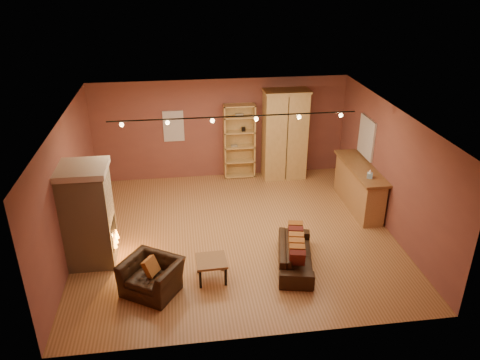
{
  "coord_description": "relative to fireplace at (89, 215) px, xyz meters",
  "views": [
    {
      "loc": [
        -1.15,
        -9.05,
        5.67
      ],
      "look_at": [
        0.12,
        0.2,
        1.25
      ],
      "focal_mm": 35.0,
      "sensor_mm": 36.0,
      "label": 1
    }
  ],
  "objects": [
    {
      "name": "bar_counter",
      "position": [
        6.24,
        1.5,
        -0.5
      ],
      "size": [
        0.61,
        2.29,
        1.09
      ],
      "color": "#AC7F4F",
      "rests_on": "floor"
    },
    {
      "name": "fireplace",
      "position": [
        0.0,
        0.0,
        0.0
      ],
      "size": [
        1.01,
        0.98,
        2.12
      ],
      "color": "tan",
      "rests_on": "floor"
    },
    {
      "name": "bookcase",
      "position": [
        3.53,
        3.74,
        0.02
      ],
      "size": [
        0.87,
        0.34,
        2.13
      ],
      "color": "tan",
      "rests_on": "floor"
    },
    {
      "name": "ceiling",
      "position": [
        3.04,
        0.6,
        1.74
      ],
      "size": [
        7.0,
        7.0,
        0.0
      ],
      "primitive_type": "plane",
      "rotation": [
        3.14,
        0.0,
        0.0
      ],
      "color": "brown",
      "rests_on": "back_wall"
    },
    {
      "name": "floor",
      "position": [
        3.04,
        0.6,
        -1.06
      ],
      "size": [
        7.0,
        7.0,
        0.0
      ],
      "primitive_type": "plane",
      "color": "brown",
      "rests_on": "ground"
    },
    {
      "name": "armoire",
      "position": [
        4.79,
        3.53,
        0.21
      ],
      "size": [
        1.24,
        0.7,
        2.53
      ],
      "color": "tan",
      "rests_on": "floor"
    },
    {
      "name": "coffee_table",
      "position": [
        2.36,
        -0.98,
        -0.68
      ],
      "size": [
        0.6,
        0.6,
        0.44
      ],
      "rotation": [
        0.0,
        0.0,
        0.03
      ],
      "color": "brown",
      "rests_on": "floor"
    },
    {
      "name": "right_wall",
      "position": [
        6.54,
        0.6,
        0.34
      ],
      "size": [
        0.02,
        6.5,
        2.8
      ],
      "primitive_type": "cube",
      "color": "brown",
      "rests_on": "floor"
    },
    {
      "name": "armchair",
      "position": [
        1.22,
        -1.2,
        -0.62
      ],
      "size": [
        1.2,
        1.09,
        0.88
      ],
      "rotation": [
        0.0,
        0.0,
        -0.56
      ],
      "color": "black",
      "rests_on": "floor"
    },
    {
      "name": "left_wall",
      "position": [
        -0.46,
        0.6,
        0.34
      ],
      "size": [
        0.02,
        6.5,
        2.8
      ],
      "primitive_type": "cube",
      "color": "brown",
      "rests_on": "floor"
    },
    {
      "name": "tissue_box",
      "position": [
        6.19,
        0.84,
        0.12
      ],
      "size": [
        0.14,
        0.14,
        0.21
      ],
      "rotation": [
        0.0,
        0.0,
        -0.38
      ],
      "color": "#85B4D5",
      "rests_on": "bar_counter"
    },
    {
      "name": "track_rail",
      "position": [
        3.04,
        0.8,
        1.63
      ],
      "size": [
        5.2,
        0.09,
        0.13
      ],
      "color": "black",
      "rests_on": "ceiling"
    },
    {
      "name": "back_window",
      "position": [
        1.74,
        3.83,
        0.49
      ],
      "size": [
        0.56,
        0.04,
        0.86
      ],
      "primitive_type": "cube",
      "color": "beige",
      "rests_on": "back_wall"
    },
    {
      "name": "right_window",
      "position": [
        6.51,
        2.0,
        0.59
      ],
      "size": [
        0.05,
        0.9,
        1.0
      ],
      "primitive_type": "cube",
      "color": "beige",
      "rests_on": "right_wall"
    },
    {
      "name": "back_wall",
      "position": [
        3.04,
        3.85,
        0.34
      ],
      "size": [
        7.0,
        0.02,
        2.8
      ],
      "primitive_type": "cube",
      "color": "brown",
      "rests_on": "floor"
    },
    {
      "name": "loveseat",
      "position": [
        4.08,
        -0.76,
        -0.7
      ],
      "size": [
        0.84,
        1.78,
        0.73
      ],
      "rotation": [
        0.0,
        0.0,
        1.36
      ],
      "color": "black",
      "rests_on": "floor"
    }
  ]
}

